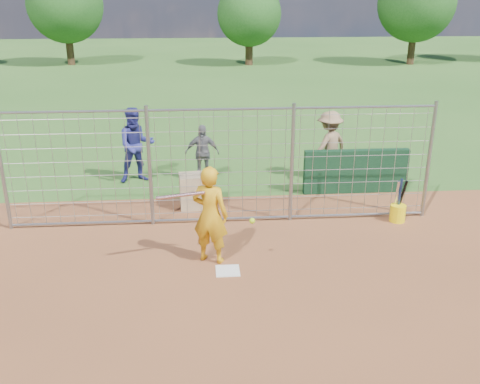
{
  "coord_description": "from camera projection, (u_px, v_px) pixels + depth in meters",
  "views": [
    {
      "loc": [
        -0.43,
        -8.71,
        4.77
      ],
      "look_at": [
        0.3,
        0.8,
        1.15
      ],
      "focal_mm": 40.0,
      "sensor_mm": 36.0,
      "label": 1
    }
  ],
  "objects": [
    {
      "name": "bucket_with_bats",
      "position": [
        398.0,
        211.0,
        11.67
      ],
      "size": [
        0.34,
        0.38,
        0.98
      ],
      "color": "yellow",
      "rests_on": "ground"
    },
    {
      "name": "tree_line",
      "position": [
        251.0,
        7.0,
        34.98
      ],
      "size": [
        44.66,
        6.72,
        6.48
      ],
      "color": "#3F2B19",
      "rests_on": "ground"
    },
    {
      "name": "bystander_a",
      "position": [
        136.0,
        145.0,
        13.87
      ],
      "size": [
        1.13,
        0.98,
        1.97
      ],
      "primitive_type": "imported",
      "rotation": [
        0.0,
        0.0,
        0.27
      ],
      "color": "navy",
      "rests_on": "ground"
    },
    {
      "name": "backstop_fence",
      "position": [
        221.0,
        167.0,
        11.26
      ],
      "size": [
        9.08,
        0.08,
        2.6
      ],
      "color": "gray",
      "rests_on": "ground"
    },
    {
      "name": "equipment_bin",
      "position": [
        197.0,
        191.0,
        12.39
      ],
      "size": [
        0.84,
        0.61,
        0.8
      ],
      "primitive_type": "cube",
      "rotation": [
        0.0,
        0.0,
        0.08
      ],
      "color": "tan",
      "rests_on": "ground"
    },
    {
      "name": "batter",
      "position": [
        210.0,
        215.0,
        9.72
      ],
      "size": [
        0.8,
        0.68,
        1.86
      ],
      "primitive_type": "imported",
      "rotation": [
        0.0,
        0.0,
        2.73
      ],
      "color": "orange",
      "rests_on": "ground"
    },
    {
      "name": "home_plate",
      "position": [
        228.0,
        271.0,
        9.65
      ],
      "size": [
        0.43,
        0.43,
        0.02
      ],
      "primitive_type": "cube",
      "color": "silver",
      "rests_on": "ground"
    },
    {
      "name": "equipment_in_play",
      "position": [
        198.0,
        202.0,
        9.33
      ],
      "size": [
        1.72,
        0.31,
        0.56
      ],
      "color": "silver",
      "rests_on": "ground"
    },
    {
      "name": "bystander_b",
      "position": [
        202.0,
        153.0,
        14.01
      ],
      "size": [
        0.89,
        0.37,
        1.52
      ],
      "primitive_type": "imported",
      "rotation": [
        0.0,
        0.0,
        0.0
      ],
      "color": "#5B5B60",
      "rests_on": "ground"
    },
    {
      "name": "infield_dirt",
      "position": [
        239.0,
        375.0,
        7.05
      ],
      "size": [
        18.0,
        18.0,
        0.0
      ],
      "primitive_type": "plane",
      "color": "brown",
      "rests_on": "ground"
    },
    {
      "name": "ground",
      "position": [
        227.0,
        266.0,
        9.84
      ],
      "size": [
        100.0,
        100.0,
        0.0
      ],
      "primitive_type": "plane",
      "color": "#2D591E",
      "rests_on": "ground"
    },
    {
      "name": "dugout_wall",
      "position": [
        356.0,
        171.0,
        13.25
      ],
      "size": [
        2.6,
        0.2,
        1.1
      ],
      "primitive_type": "cube",
      "color": "#11381E",
      "rests_on": "ground"
    },
    {
      "name": "bystander_c",
      "position": [
        329.0,
        146.0,
        14.04
      ],
      "size": [
        1.37,
        1.23,
        1.85
      ],
      "primitive_type": "imported",
      "rotation": [
        0.0,
        0.0,
        3.73
      ],
      "color": "#8E6E4D",
      "rests_on": "ground"
    }
  ]
}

